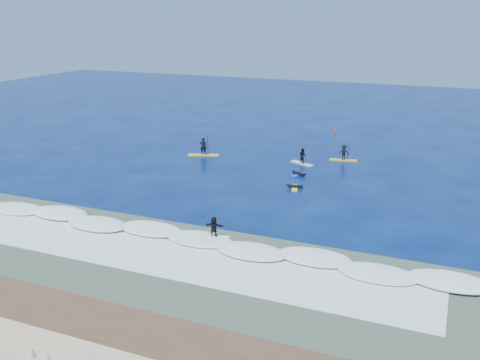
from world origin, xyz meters
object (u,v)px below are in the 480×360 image
at_px(sup_paddler_center, 302,157).
at_px(wave_surfer, 214,228).
at_px(prone_paddler_near, 295,187).
at_px(sup_paddler_left, 203,149).
at_px(marker_buoy, 335,131).
at_px(sup_paddler_right, 344,153).
at_px(prone_paddler_far, 298,174).

relative_size(sup_paddler_center, wave_surfer, 1.24).
relative_size(prone_paddler_near, wave_surfer, 0.87).
xyz_separation_m(sup_paddler_left, prone_paddler_near, (12.54, -7.12, -0.60)).
bearing_deg(marker_buoy, prone_paddler_near, -85.39).
bearing_deg(wave_surfer, sup_paddler_right, 72.25).
bearing_deg(prone_paddler_far, wave_surfer, -161.67).
xyz_separation_m(sup_paddler_center, prone_paddler_near, (1.66, -7.99, -0.58)).
height_order(sup_paddler_left, wave_surfer, sup_paddler_left).
xyz_separation_m(wave_surfer, marker_buoy, (-0.10, 36.58, -0.56)).
relative_size(prone_paddler_far, wave_surfer, 0.86).
distance_m(sup_paddler_center, prone_paddler_near, 8.18).
xyz_separation_m(sup_paddler_right, prone_paddler_far, (-2.84, -6.93, -0.65)).
relative_size(sup_paddler_right, prone_paddler_near, 1.54).
height_order(prone_paddler_far, marker_buoy, marker_buoy).
bearing_deg(sup_paddler_left, sup_paddler_right, -5.50).
xyz_separation_m(sup_paddler_center, sup_paddler_right, (3.63, 2.91, 0.07)).
bearing_deg(prone_paddler_far, sup_paddler_right, -0.74).
xyz_separation_m(prone_paddler_far, wave_surfer, (-0.94, -16.83, 0.73)).
relative_size(sup_paddler_center, prone_paddler_far, 1.43).
xyz_separation_m(sup_paddler_right, wave_surfer, (-3.78, -23.76, 0.08)).
height_order(sup_paddler_right, marker_buoy, sup_paddler_right).
bearing_deg(marker_buoy, sup_paddler_left, -122.66).
xyz_separation_m(sup_paddler_right, marker_buoy, (-3.88, 12.82, -0.48)).
relative_size(prone_paddler_near, marker_buoy, 2.79).
height_order(prone_paddler_far, wave_surfer, wave_surfer).
height_order(sup_paddler_center, wave_surfer, sup_paddler_center).
height_order(sup_paddler_left, prone_paddler_far, sup_paddler_left).
bearing_deg(sup_paddler_left, prone_paddler_near, -49.66).
height_order(sup_paddler_left, sup_paddler_right, sup_paddler_left).
bearing_deg(prone_paddler_near, wave_surfer, 156.44).
height_order(sup_paddler_left, sup_paddler_center, sup_paddler_left).
relative_size(sup_paddler_right, prone_paddler_far, 1.56).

